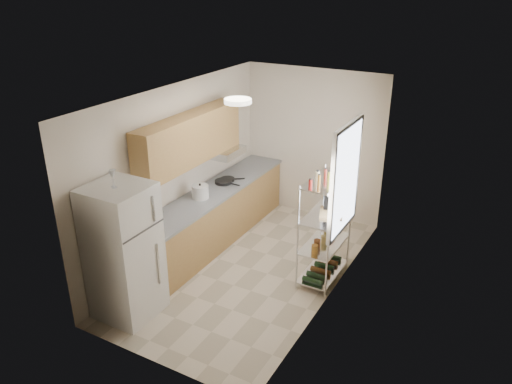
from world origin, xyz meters
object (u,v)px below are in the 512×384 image
Objects in this scene: refrigerator at (124,252)px; frying_pan_large at (223,182)px; espresso_machine at (333,199)px; rice_cooker at (200,192)px; cutting_board at (331,213)px.

frying_pan_large is (-0.07, 2.39, 0.05)m from refrigerator.
frying_pan_large is at bearing 168.84° from espresso_machine.
espresso_machine is at bearing 10.91° from rice_cooker.
rice_cooker is at bearing -87.28° from frying_pan_large.
espresso_machine reaches higher than cutting_board.
cutting_board reaches higher than frying_pan_large.
espresso_machine reaches higher than rice_cooker.
refrigerator is at bearing -88.01° from rice_cooker.
espresso_machine is (-0.05, 0.16, 0.13)m from cutting_board.
rice_cooker is 0.85× the size of espresso_machine.
refrigerator is 5.90× the size of espresso_machine.
refrigerator is at bearing -134.86° from espresso_machine.
frying_pan_large is 1.99m from espresso_machine.
refrigerator is 4.48× the size of cutting_board.
frying_pan_large is 0.72× the size of cutting_board.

